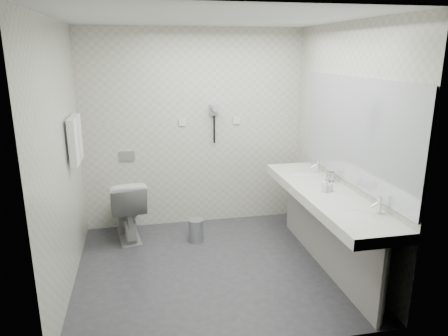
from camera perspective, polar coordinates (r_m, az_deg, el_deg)
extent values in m
plane|color=#2D2D32|center=(4.54, -1.52, -13.49)|extent=(2.80, 2.80, 0.00)
plane|color=silver|center=(3.98, -1.79, 19.83)|extent=(2.80, 2.80, 0.00)
plane|color=beige|center=(5.34, -4.08, 5.25)|extent=(2.80, 0.00, 2.80)
plane|color=beige|center=(2.86, 2.91, -3.99)|extent=(2.80, 0.00, 2.80)
plane|color=beige|center=(4.09, -21.36, 0.96)|extent=(0.00, 2.60, 2.60)
plane|color=beige|center=(4.53, 16.10, 2.79)|extent=(0.00, 2.60, 2.60)
cube|color=silver|center=(4.36, 13.64, -3.69)|extent=(0.55, 2.20, 0.10)
cube|color=gray|center=(4.52, 13.58, -8.75)|extent=(0.03, 2.15, 0.75)
cylinder|color=silver|center=(3.73, 20.92, -14.92)|extent=(0.06, 0.06, 0.75)
cylinder|color=silver|center=(5.42, 9.27, -4.35)|extent=(0.06, 0.06, 0.75)
cube|color=#B2BCC6|center=(4.31, 17.34, 4.79)|extent=(0.02, 2.20, 1.05)
ellipsoid|color=silver|center=(3.81, 17.79, -6.31)|extent=(0.40, 0.31, 0.05)
ellipsoid|color=silver|center=(4.91, 10.49, -0.87)|extent=(0.40, 0.31, 0.05)
cylinder|color=silver|center=(3.87, 20.43, -4.76)|extent=(0.04, 0.04, 0.15)
cylinder|color=silver|center=(4.96, 12.63, 0.26)|extent=(0.04, 0.04, 0.15)
imported|color=beige|center=(4.28, 13.71, -2.52)|extent=(0.07, 0.07, 0.11)
imported|color=beige|center=(4.44, 13.60, -1.93)|extent=(0.11, 0.11, 0.10)
imported|color=beige|center=(4.33, 14.44, -2.45)|extent=(0.05, 0.05, 0.10)
cylinder|color=silver|center=(4.64, 14.48, -1.19)|extent=(0.07, 0.07, 0.11)
cylinder|color=silver|center=(4.68, 14.07, -1.09)|extent=(0.05, 0.05, 0.10)
imported|color=silver|center=(5.21, -13.14, -5.39)|extent=(0.52, 0.80, 0.75)
cube|color=#B2B5BA|center=(5.34, -13.07, 1.60)|extent=(0.18, 0.02, 0.12)
cylinder|color=#B2B5BA|center=(5.08, -3.83, -8.56)|extent=(0.22, 0.22, 0.26)
cylinder|color=#B2B5BA|center=(5.03, -3.86, -7.14)|extent=(0.18, 0.18, 0.02)
cylinder|color=silver|center=(4.55, -20.03, 6.38)|extent=(0.02, 0.62, 0.02)
cube|color=silver|center=(4.45, -19.88, 3.31)|extent=(0.07, 0.24, 0.48)
cube|color=silver|center=(4.73, -19.43, 4.02)|extent=(0.07, 0.24, 0.48)
cube|color=gray|center=(5.31, -1.39, 7.96)|extent=(0.10, 0.04, 0.14)
cylinder|color=gray|center=(5.23, -1.25, 8.19)|extent=(0.08, 0.14, 0.08)
cylinder|color=black|center=(5.33, -1.34, 5.28)|extent=(0.02, 0.02, 0.35)
cube|color=silver|center=(5.29, -5.70, 6.22)|extent=(0.09, 0.02, 0.09)
cube|color=silver|center=(5.41, 1.74, 6.50)|extent=(0.09, 0.02, 0.09)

